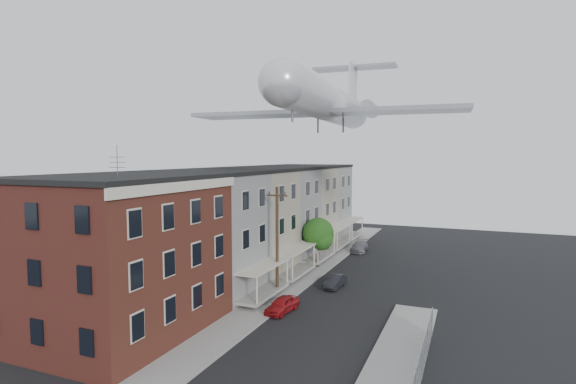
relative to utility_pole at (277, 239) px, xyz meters
name	(u,v)px	position (x,y,z in m)	size (l,w,h in m)	color
sidewalk_left	(304,277)	(0.10, 6.00, -4.61)	(3.00, 62.00, 0.12)	gray
curb_left	(318,278)	(1.55, 6.00, -4.60)	(0.15, 62.00, 0.14)	gray
corner_building	(119,254)	(-6.40, -11.00, 0.49)	(10.31, 12.30, 12.15)	#331110
row_house_a	(201,232)	(-6.36, -1.50, 0.45)	(11.98, 7.00, 10.30)	slate
row_house_b	(241,221)	(-6.36, 5.50, 0.45)	(11.98, 7.00, 10.30)	gray
row_house_c	(270,213)	(-6.36, 12.50, 0.45)	(11.98, 7.00, 10.30)	slate
row_house_d	(293,206)	(-6.36, 19.50, 0.45)	(11.98, 7.00, 10.30)	gray
row_house_e	(311,201)	(-6.36, 26.50, 0.45)	(11.98, 7.00, 10.30)	slate
utility_pole	(277,239)	(0.00, 0.00, 0.00)	(1.80, 0.26, 9.00)	black
street_tree	(319,235)	(0.33, 9.92, -1.22)	(3.22, 3.20, 5.20)	black
car_near	(282,305)	(2.00, -3.64, -4.09)	(1.37, 3.40, 1.16)	#A41519
car_mid	(335,281)	(3.80, 3.95, -4.13)	(1.16, 3.32, 1.09)	black
car_far	(360,246)	(2.33, 19.37, -4.06)	(1.72, 4.22, 1.22)	slate
airplane	(330,103)	(2.53, 6.09, 11.59)	(23.96, 27.35, 7.92)	silver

